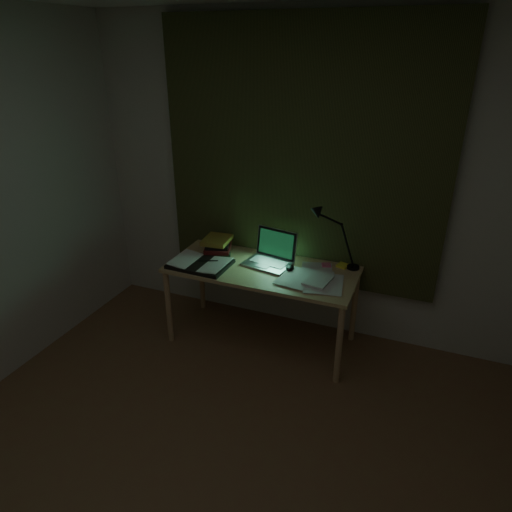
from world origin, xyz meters
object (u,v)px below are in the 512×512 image
Objects in this scene: laptop at (268,250)px; desk_lamp at (356,238)px; open_textbook at (200,263)px; loose_papers at (312,278)px; book_stack at (218,245)px; desk at (262,305)px.

desk_lamp is (0.64, 0.19, 0.13)m from laptop.
open_textbook is at bearing -146.59° from laptop.
open_textbook is 0.88× the size of desk_lamp.
loose_papers is 0.46m from desk_lamp.
open_textbook is at bearing -93.81° from book_stack.
laptop is 0.77× the size of desk_lamp.
book_stack reaches higher than desk.
loose_papers is (0.85, -0.18, -0.05)m from book_stack.
desk_lamp is at bearing 49.51° from loose_papers.
book_stack is (-0.46, 0.08, -0.06)m from laptop.
book_stack is (-0.44, 0.14, 0.40)m from desk.
desk_lamp reaches higher than laptop.
desk_lamp reaches higher than desk.
open_textbook is 0.29m from book_stack.
laptop is 0.87× the size of open_textbook.
laptop is 0.68m from desk_lamp.
laptop is 0.99× the size of loose_papers.
book_stack is at bearing 87.91° from open_textbook.
desk is at bearing -17.94° from book_stack.
desk_lamp is (0.66, 0.26, 0.59)m from desk.
desk is at bearing -169.47° from desk_lamp.
laptop is 1.62× the size of book_stack.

